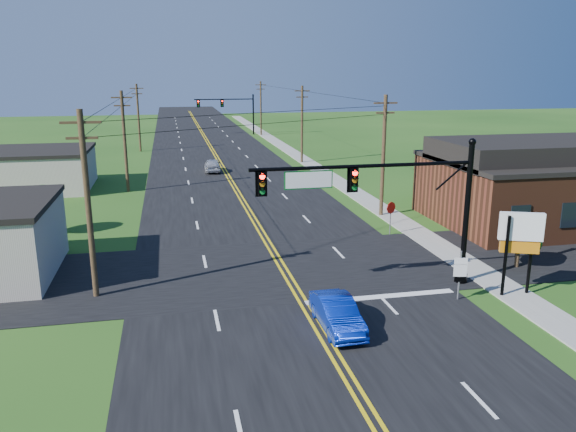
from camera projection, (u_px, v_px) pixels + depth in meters
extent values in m
plane|color=#1E4614|center=(346.00, 383.00, 19.76)|extent=(260.00, 260.00, 0.00)
cube|color=black|center=(218.00, 163.00, 67.10)|extent=(16.00, 220.00, 0.04)
cube|color=black|center=(280.00, 268.00, 31.11)|extent=(70.00, 10.00, 0.04)
cube|color=gray|center=(325.00, 174.00, 59.73)|extent=(2.00, 160.00, 0.08)
cylinder|color=black|center=(466.00, 215.00, 28.20)|extent=(0.28, 0.28, 7.20)
cylinder|color=black|center=(461.00, 278.00, 29.04)|extent=(0.60, 0.60, 0.50)
sphere|color=black|center=(472.00, 142.00, 27.27)|extent=(0.36, 0.36, 0.36)
cylinder|color=black|center=(364.00, 166.00, 26.41)|extent=(11.00, 0.18, 0.18)
cube|color=#056018|center=(309.00, 180.00, 26.01)|extent=(2.30, 0.06, 0.85)
cylinder|color=black|center=(253.00, 113.00, 96.38)|extent=(0.28, 0.28, 7.20)
cylinder|color=black|center=(254.00, 133.00, 97.22)|extent=(0.60, 0.60, 0.50)
sphere|color=black|center=(253.00, 91.00, 95.45)|extent=(0.36, 0.36, 0.36)
cylinder|color=black|center=(224.00, 99.00, 94.77)|extent=(10.00, 0.18, 0.18)
cube|color=#056018|center=(205.00, 103.00, 94.27)|extent=(2.30, 0.06, 0.85)
cube|color=#512917|center=(536.00, 192.00, 40.27)|extent=(14.00, 11.00, 4.40)
cube|color=black|center=(540.00, 160.00, 39.68)|extent=(14.20, 11.20, 0.30)
cube|color=beige|center=(22.00, 171.00, 51.50)|extent=(12.00, 9.00, 3.40)
cube|color=black|center=(20.00, 151.00, 51.03)|extent=(12.20, 9.20, 0.30)
cylinder|color=#342517|center=(88.00, 207.00, 26.19)|extent=(0.28, 0.28, 9.00)
cube|color=#342517|center=(81.00, 122.00, 25.21)|extent=(1.80, 0.12, 0.12)
cube|color=#342517|center=(82.00, 138.00, 25.39)|extent=(1.40, 0.12, 0.12)
cylinder|color=#342517|center=(125.00, 142.00, 49.86)|extent=(0.28, 0.28, 9.00)
cube|color=#342517|center=(122.00, 97.00, 48.88)|extent=(1.80, 0.12, 0.12)
cube|color=#342517|center=(122.00, 106.00, 49.06)|extent=(1.40, 0.12, 0.12)
cylinder|color=#342517|center=(139.00, 118.00, 75.43)|extent=(0.28, 0.28, 9.00)
cube|color=#342517|center=(137.00, 88.00, 74.45)|extent=(1.80, 0.12, 0.12)
cube|color=#342517|center=(137.00, 94.00, 74.63)|extent=(1.40, 0.12, 0.12)
cylinder|color=#342517|center=(383.00, 157.00, 41.43)|extent=(0.28, 0.28, 9.00)
cube|color=#342517|center=(386.00, 103.00, 40.45)|extent=(1.80, 0.12, 0.12)
cube|color=#342517|center=(385.00, 113.00, 40.63)|extent=(1.40, 0.12, 0.12)
cylinder|color=#342517|center=(302.00, 125.00, 66.05)|extent=(0.28, 0.28, 9.00)
cube|color=#342517|center=(302.00, 91.00, 65.07)|extent=(1.80, 0.12, 0.12)
cube|color=#342517|center=(302.00, 97.00, 65.25)|extent=(1.40, 0.12, 0.12)
cylinder|color=#342517|center=(261.00, 109.00, 94.46)|extent=(0.28, 0.28, 9.00)
cube|color=#342517|center=(261.00, 85.00, 93.48)|extent=(1.80, 0.12, 0.12)
cube|color=#342517|center=(261.00, 89.00, 93.66)|extent=(1.40, 0.12, 0.12)
cylinder|color=#342517|center=(433.00, 190.00, 47.36)|extent=(0.24, 0.24, 1.85)
sphere|color=#14420F|center=(435.00, 170.00, 46.94)|extent=(3.00, 3.00, 3.00)
cylinder|color=#342517|center=(517.00, 256.00, 31.20)|extent=(0.24, 0.24, 1.32)
sphere|color=#14420F|center=(520.00, 235.00, 30.90)|extent=(2.00, 2.00, 2.00)
cylinder|color=#342517|center=(46.00, 223.00, 37.58)|extent=(0.24, 0.24, 1.54)
sphere|color=#14420F|center=(44.00, 203.00, 37.23)|extent=(2.40, 2.40, 2.40)
imported|color=#07219F|center=(337.00, 314.00, 23.70)|extent=(1.49, 4.12, 1.35)
imported|color=silver|center=(212.00, 165.00, 60.74)|extent=(1.89, 4.29, 1.44)
cylinder|color=slate|center=(459.00, 276.00, 26.57)|extent=(0.10, 0.10, 2.47)
cube|color=white|center=(461.00, 261.00, 26.35)|extent=(0.60, 0.20, 0.34)
cube|color=white|center=(460.00, 270.00, 26.47)|extent=(0.60, 0.20, 0.62)
cube|color=black|center=(460.00, 279.00, 26.58)|extent=(0.50, 0.17, 0.25)
cylinder|color=slate|center=(390.00, 219.00, 37.29)|extent=(0.09, 0.09, 2.13)
cylinder|color=#9E0F09|center=(391.00, 208.00, 37.06)|extent=(0.76, 0.38, 0.81)
cylinder|color=black|center=(506.00, 257.00, 26.81)|extent=(0.20, 0.20, 4.06)
cylinder|color=black|center=(531.00, 255.00, 27.08)|extent=(0.20, 0.20, 4.06)
cube|color=white|center=(521.00, 227.00, 26.58)|extent=(2.00, 0.99, 1.35)
cube|color=#CC720C|center=(519.00, 247.00, 26.83)|extent=(1.77, 0.88, 0.56)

